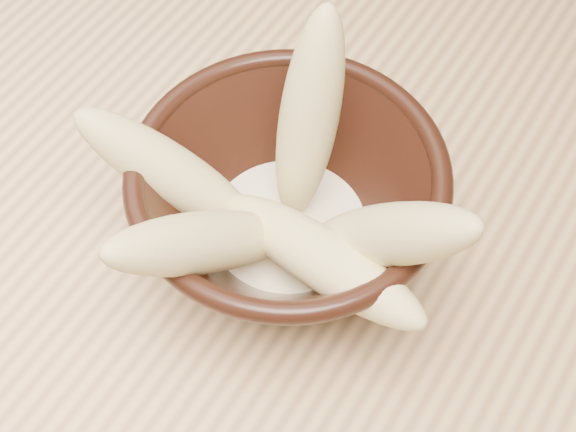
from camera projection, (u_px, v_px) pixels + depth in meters
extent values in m
plane|color=tan|center=(255.00, 395.00, 1.24)|extent=(4.00, 4.00, 0.00)
cube|color=#E2B87C|center=(221.00, 73.00, 0.63)|extent=(1.20, 0.80, 0.04)
cylinder|color=black|center=(288.00, 252.00, 0.51)|extent=(0.08, 0.08, 0.01)
cylinder|color=black|center=(288.00, 237.00, 0.50)|extent=(0.08, 0.08, 0.01)
torus|color=black|center=(288.00, 173.00, 0.44)|extent=(0.18, 0.18, 0.01)
cylinder|color=beige|center=(288.00, 230.00, 0.49)|extent=(0.10, 0.10, 0.01)
ellipsoid|color=#DED583|center=(309.00, 119.00, 0.44)|extent=(0.04, 0.08, 0.14)
ellipsoid|color=#DED583|center=(171.00, 174.00, 0.45)|extent=(0.12, 0.07, 0.11)
ellipsoid|color=#DED583|center=(386.00, 235.00, 0.41)|extent=(0.12, 0.05, 0.14)
ellipsoid|color=#DED583|center=(319.00, 257.00, 0.43)|extent=(0.15, 0.06, 0.07)
ellipsoid|color=#DED583|center=(208.00, 242.00, 0.42)|extent=(0.07, 0.14, 0.13)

